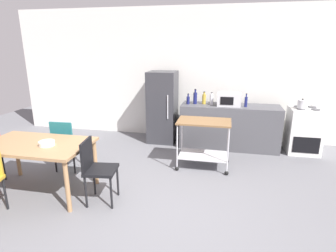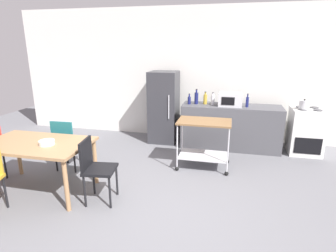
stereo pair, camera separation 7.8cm
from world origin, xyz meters
name	(u,v)px [view 1 (the left image)]	position (x,y,z in m)	size (l,w,h in m)	color
ground_plane	(157,210)	(0.00, 0.00, 0.00)	(12.00, 12.00, 0.00)	slate
back_wall	(191,74)	(0.00, 3.20, 1.45)	(8.40, 0.12, 2.90)	silver
kitchen_counter	(229,126)	(0.90, 2.60, 0.45)	(2.00, 0.64, 0.90)	#4C4C51
dining_table	(36,149)	(-1.79, 0.13, 0.67)	(1.50, 0.90, 0.75)	#A37A51
chair_teal	(66,142)	(-1.80, 0.86, 0.52)	(0.42, 0.42, 0.89)	#1E666B
chair_black	(96,167)	(-0.85, 0.05, 0.52)	(0.45, 0.45, 0.89)	black
stove_oven	(304,130)	(2.35, 2.62, 0.45)	(0.60, 0.61, 0.92)	white
refrigerator	(163,107)	(-0.55, 2.70, 0.78)	(0.60, 0.63, 1.55)	#333338
kitchen_cart	(204,136)	(0.46, 1.48, 0.57)	(0.91, 0.57, 0.85)	brown
bottle_sesame_oil	(188,100)	(0.03, 2.56, 0.99)	(0.06, 0.06, 0.22)	navy
bottle_sparkling_water	(195,98)	(0.17, 2.62, 1.03)	(0.08, 0.08, 0.31)	navy
bottle_olive_oil	(204,99)	(0.35, 2.63, 1.01)	(0.08, 0.08, 0.26)	gold
bottle_soy_sauce	(212,99)	(0.51, 2.59, 1.01)	(0.07, 0.07, 0.25)	silver
microwave	(229,99)	(0.86, 2.56, 1.03)	(0.46, 0.35, 0.26)	silver
bottle_vinegar	(246,101)	(1.19, 2.53, 1.01)	(0.06, 0.06, 0.27)	navy
fruit_bowl	(47,143)	(-1.58, 0.09, 0.78)	(0.21, 0.21, 0.06)	white
kettle	(302,104)	(2.23, 2.52, 1.00)	(0.24, 0.17, 0.19)	silver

